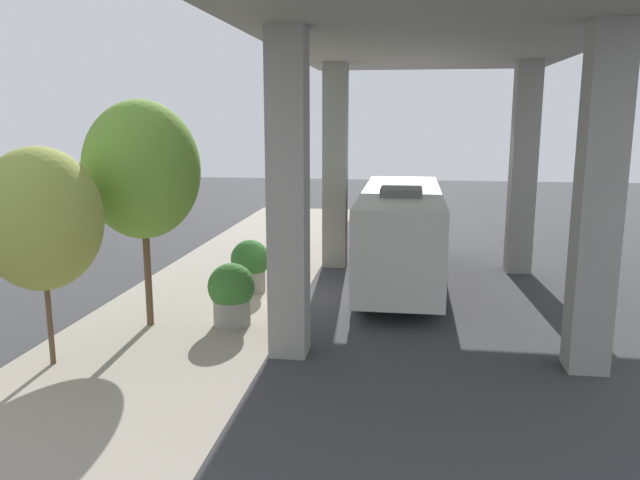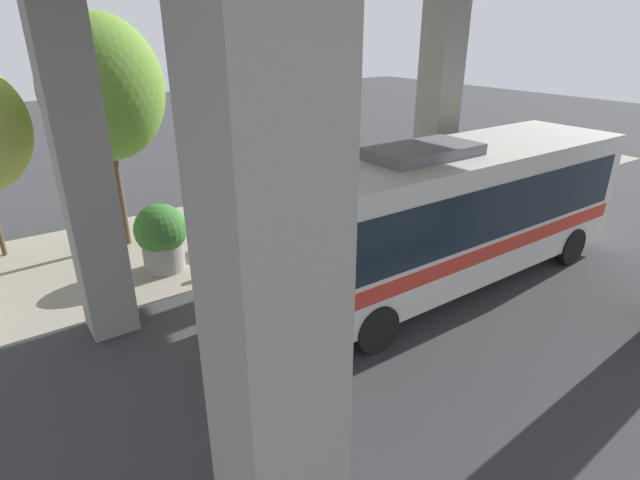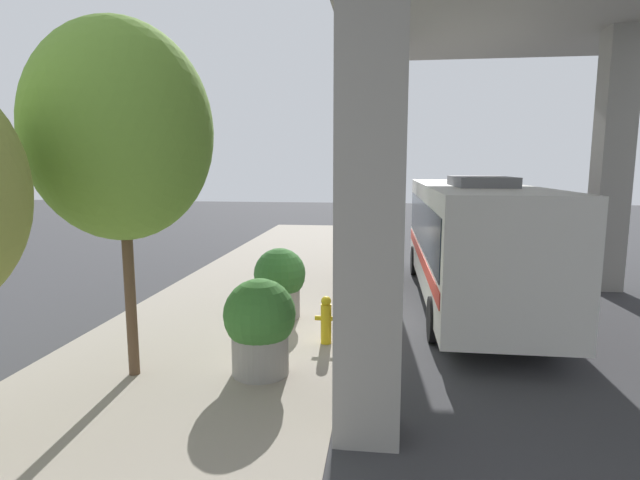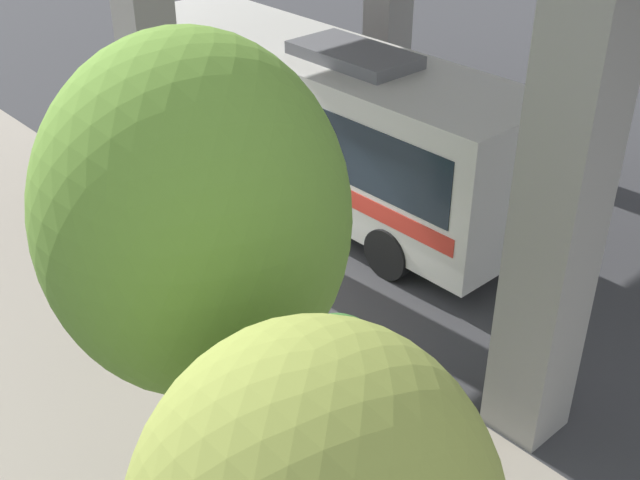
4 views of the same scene
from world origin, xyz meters
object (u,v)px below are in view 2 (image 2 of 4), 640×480
(fire_hydrant, at_px, (241,248))
(street_tree_far, at_px, (103,89))
(bus, at_px, (448,208))
(planter_middle, at_px, (161,237))
(planter_front, at_px, (272,207))

(fire_hydrant, distance_m, street_tree_far, 5.46)
(bus, distance_m, planter_middle, 7.18)
(planter_front, height_order, planter_middle, planter_middle)
(planter_front, height_order, street_tree_far, street_tree_far)
(bus, xyz_separation_m, fire_hydrant, (-3.58, -3.73, -1.38))
(fire_hydrant, relative_size, planter_front, 0.60)
(fire_hydrant, bearing_deg, street_tree_far, -148.52)
(planter_middle, bearing_deg, fire_hydrant, 59.10)
(bus, relative_size, planter_middle, 5.65)
(fire_hydrant, distance_m, planter_front, 2.24)
(fire_hydrant, distance_m, planter_middle, 2.02)
(bus, height_order, planter_front, bus)
(bus, height_order, planter_middle, bus)
(street_tree_far, bearing_deg, planter_front, 62.67)
(bus, distance_m, planter_front, 5.42)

